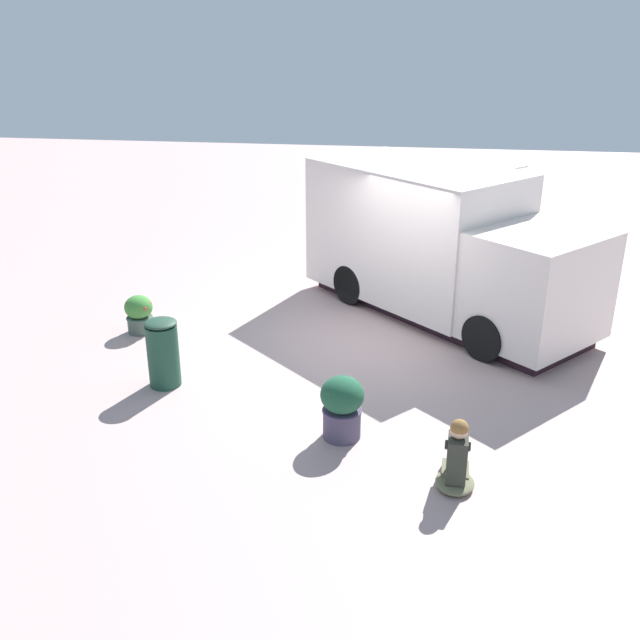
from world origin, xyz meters
TOP-DOWN VIEW (x-y plane):
  - ground_plane at (0.00, 0.00)m, footprint 40.00×40.00m
  - food_truck at (-1.52, 1.16)m, footprint 5.10×5.31m
  - person_customer at (3.78, 1.36)m, footprint 0.77×0.46m
  - planter_flowering_near at (2.95, -0.04)m, footprint 0.55×0.55m
  - planter_flowering_far at (0.16, -3.81)m, footprint 0.47×0.47m
  - trash_bin at (1.93, -2.74)m, footprint 0.46×0.46m

SIDE VIEW (x-z plane):
  - ground_plane at x=0.00m, z-range 0.00..0.00m
  - person_customer at x=3.78m, z-range -0.10..0.76m
  - planter_flowering_far at x=0.16m, z-range 0.01..0.66m
  - planter_flowering_near at x=2.95m, z-range 0.03..0.86m
  - trash_bin at x=1.93m, z-range 0.01..1.02m
  - food_truck at x=-1.52m, z-range -0.06..2.48m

